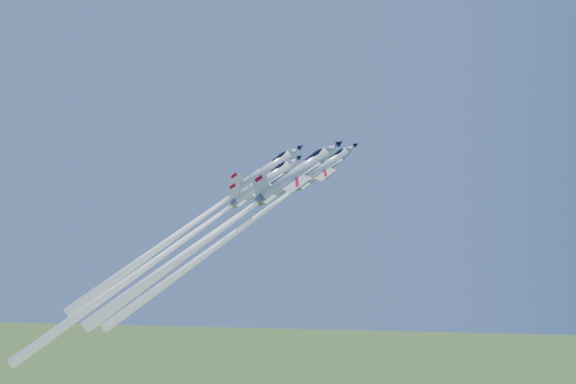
# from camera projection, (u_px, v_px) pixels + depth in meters

# --- Properties ---
(jet_lead) EXTENTS (34.96, 19.72, 35.24)m
(jet_lead) POSITION_uv_depth(u_px,v_px,m) (244.00, 226.00, 105.54)
(jet_lead) COLOR silver
(jet_left) EXTENTS (34.16, 19.28, 33.70)m
(jet_left) POSITION_uv_depth(u_px,v_px,m) (197.00, 220.00, 111.53)
(jet_left) COLOR silver
(jet_right) EXTENTS (34.10, 19.26, 33.11)m
(jet_right) POSITION_uv_depth(u_px,v_px,m) (228.00, 224.00, 99.37)
(jet_right) COLOR silver
(jet_slot) EXTENTS (36.94, 20.84, 37.25)m
(jet_slot) POSITION_uv_depth(u_px,v_px,m) (173.00, 248.00, 100.79)
(jet_slot) COLOR silver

